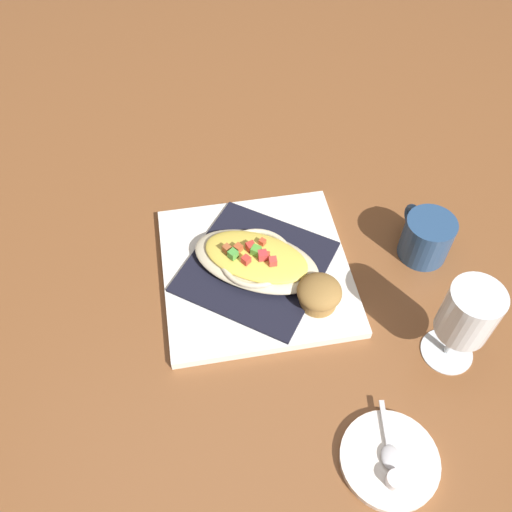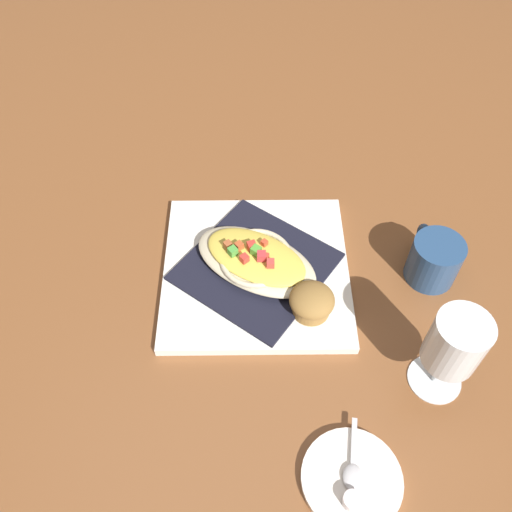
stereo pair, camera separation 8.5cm
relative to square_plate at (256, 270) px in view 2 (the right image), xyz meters
name	(u,v)px [view 2 (the right image)]	position (x,y,z in m)	size (l,w,h in m)	color
ground_plane	(256,273)	(0.00, 0.00, -0.01)	(2.60, 2.60, 0.00)	brown
square_plate	(256,270)	(0.00, 0.00, 0.00)	(0.30, 0.30, 0.02)	white
folded_napkin	(256,266)	(0.00, 0.00, 0.01)	(0.21, 0.21, 0.01)	black
gratin_dish	(256,259)	(0.00, 0.00, 0.03)	(0.21, 0.24, 0.05)	beige
muffin	(312,302)	(-0.08, -0.08, 0.03)	(0.07, 0.07, 0.05)	olive
coffee_mug	(433,261)	(-0.01, -0.28, 0.03)	(0.11, 0.08, 0.08)	navy
stemmed_glass	(454,346)	(-0.19, -0.25, 0.09)	(0.08, 0.08, 0.15)	white
creamer_saucer	(352,479)	(-0.33, -0.11, 0.00)	(0.13, 0.13, 0.01)	white
spoon	(353,472)	(-0.32, -0.11, 0.01)	(0.09, 0.03, 0.01)	silver
creamer_cup_0	(352,501)	(-0.36, -0.11, 0.01)	(0.02, 0.02, 0.02)	white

